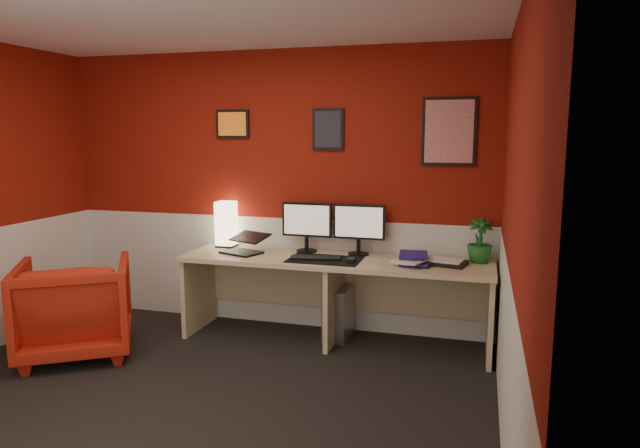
{
  "coord_description": "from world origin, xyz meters",
  "views": [
    {
      "loc": [
        1.82,
        -3.1,
        1.76
      ],
      "look_at": [
        0.6,
        1.21,
        1.05
      ],
      "focal_mm": 31.92,
      "sensor_mm": 36.0,
      "label": 1
    }
  ],
  "objects_px": {
    "monitor_right": "(359,222)",
    "armchair": "(75,307)",
    "potted_plant": "(480,241)",
    "zen_tray": "(443,262)",
    "pc_tower": "(340,311)",
    "desk": "(334,301)",
    "monitor_left": "(307,219)",
    "laptop": "(241,241)",
    "shoji_lamp": "(226,225)"
  },
  "relations": [
    {
      "from": "monitor_left",
      "to": "potted_plant",
      "type": "relative_size",
      "value": 1.61
    },
    {
      "from": "monitor_left",
      "to": "monitor_right",
      "type": "relative_size",
      "value": 1.0
    },
    {
      "from": "shoji_lamp",
      "to": "monitor_right",
      "type": "height_order",
      "value": "monitor_right"
    },
    {
      "from": "shoji_lamp",
      "to": "armchair",
      "type": "xyz_separation_m",
      "value": [
        -0.85,
        -1.04,
        -0.54
      ]
    },
    {
      "from": "shoji_lamp",
      "to": "potted_plant",
      "type": "xyz_separation_m",
      "value": [
        2.25,
        -0.04,
        -0.02
      ]
    },
    {
      "from": "monitor_left",
      "to": "zen_tray",
      "type": "height_order",
      "value": "monitor_left"
    },
    {
      "from": "laptop",
      "to": "potted_plant",
      "type": "xyz_separation_m",
      "value": [
        2.0,
        0.2,
        0.07
      ]
    },
    {
      "from": "potted_plant",
      "to": "armchair",
      "type": "xyz_separation_m",
      "value": [
        -3.1,
        -1.01,
        -0.52
      ]
    },
    {
      "from": "potted_plant",
      "to": "zen_tray",
      "type": "bearing_deg",
      "value": -152.16
    },
    {
      "from": "desk",
      "to": "monitor_left",
      "type": "relative_size",
      "value": 4.48
    },
    {
      "from": "shoji_lamp",
      "to": "pc_tower",
      "type": "bearing_deg",
      "value": -3.02
    },
    {
      "from": "laptop",
      "to": "monitor_right",
      "type": "bearing_deg",
      "value": 33.96
    },
    {
      "from": "monitor_right",
      "to": "pc_tower",
      "type": "height_order",
      "value": "monitor_right"
    },
    {
      "from": "laptop",
      "to": "pc_tower",
      "type": "xyz_separation_m",
      "value": [
        0.84,
        0.18,
        -0.61
      ]
    },
    {
      "from": "desk",
      "to": "armchair",
      "type": "relative_size",
      "value": 3.05
    },
    {
      "from": "monitor_right",
      "to": "desk",
      "type": "bearing_deg",
      "value": -129.32
    },
    {
      "from": "potted_plant",
      "to": "pc_tower",
      "type": "xyz_separation_m",
      "value": [
        -1.15,
        -0.02,
        -0.69
      ]
    },
    {
      "from": "desk",
      "to": "potted_plant",
      "type": "bearing_deg",
      "value": 8.65
    },
    {
      "from": "zen_tray",
      "to": "potted_plant",
      "type": "bearing_deg",
      "value": 27.84
    },
    {
      "from": "desk",
      "to": "laptop",
      "type": "bearing_deg",
      "value": -178.12
    },
    {
      "from": "laptop",
      "to": "monitor_left",
      "type": "height_order",
      "value": "monitor_left"
    },
    {
      "from": "laptop",
      "to": "armchair",
      "type": "distance_m",
      "value": 1.43
    },
    {
      "from": "shoji_lamp",
      "to": "armchair",
      "type": "height_order",
      "value": "shoji_lamp"
    },
    {
      "from": "pc_tower",
      "to": "desk",
      "type": "bearing_deg",
      "value": -92.08
    },
    {
      "from": "shoji_lamp",
      "to": "zen_tray",
      "type": "relative_size",
      "value": 1.14
    },
    {
      "from": "potted_plant",
      "to": "pc_tower",
      "type": "distance_m",
      "value": 1.34
    },
    {
      "from": "zen_tray",
      "to": "potted_plant",
      "type": "distance_m",
      "value": 0.35
    },
    {
      "from": "pc_tower",
      "to": "armchair",
      "type": "distance_m",
      "value": 2.18
    },
    {
      "from": "desk",
      "to": "monitor_right",
      "type": "bearing_deg",
      "value": 50.68
    },
    {
      "from": "potted_plant",
      "to": "pc_tower",
      "type": "bearing_deg",
      "value": -178.97
    },
    {
      "from": "shoji_lamp",
      "to": "monitor_left",
      "type": "height_order",
      "value": "monitor_left"
    },
    {
      "from": "monitor_right",
      "to": "armchair",
      "type": "relative_size",
      "value": 0.68
    },
    {
      "from": "laptop",
      "to": "monitor_right",
      "type": "xyz_separation_m",
      "value": [
        0.99,
        0.23,
        0.18
      ]
    },
    {
      "from": "shoji_lamp",
      "to": "pc_tower",
      "type": "relative_size",
      "value": 0.89
    },
    {
      "from": "pc_tower",
      "to": "monitor_left",
      "type": "bearing_deg",
      "value": 174.74
    },
    {
      "from": "zen_tray",
      "to": "armchair",
      "type": "xyz_separation_m",
      "value": [
        -2.82,
        -0.86,
        -0.36
      ]
    },
    {
      "from": "laptop",
      "to": "armchair",
      "type": "relative_size",
      "value": 0.39
    },
    {
      "from": "zen_tray",
      "to": "shoji_lamp",
      "type": "bearing_deg",
      "value": 174.74
    },
    {
      "from": "monitor_left",
      "to": "potted_plant",
      "type": "distance_m",
      "value": 1.48
    },
    {
      "from": "desk",
      "to": "pc_tower",
      "type": "relative_size",
      "value": 5.78
    },
    {
      "from": "armchair",
      "to": "potted_plant",
      "type": "bearing_deg",
      "value": 165.14
    },
    {
      "from": "monitor_right",
      "to": "zen_tray",
      "type": "distance_m",
      "value": 0.8
    },
    {
      "from": "desk",
      "to": "monitor_left",
      "type": "height_order",
      "value": "monitor_left"
    },
    {
      "from": "zen_tray",
      "to": "armchair",
      "type": "relative_size",
      "value": 0.41
    },
    {
      "from": "desk",
      "to": "monitor_right",
      "type": "relative_size",
      "value": 4.48
    },
    {
      "from": "laptop",
      "to": "potted_plant",
      "type": "bearing_deg",
      "value": 27.02
    },
    {
      "from": "monitor_right",
      "to": "potted_plant",
      "type": "distance_m",
      "value": 1.01
    },
    {
      "from": "potted_plant",
      "to": "armchair",
      "type": "relative_size",
      "value": 0.42
    },
    {
      "from": "desk",
      "to": "zen_tray",
      "type": "relative_size",
      "value": 7.43
    },
    {
      "from": "monitor_right",
      "to": "potted_plant",
      "type": "height_order",
      "value": "monitor_right"
    }
  ]
}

